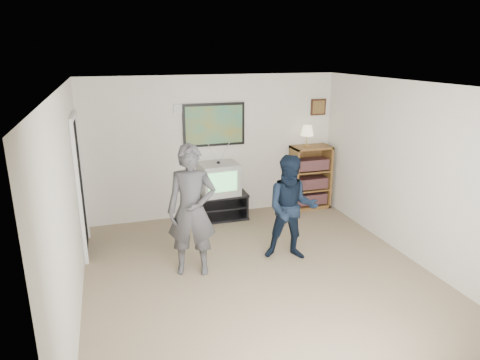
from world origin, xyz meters
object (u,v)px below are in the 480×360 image
crt_television (219,179)px  bookshelf (310,177)px  person_tall (192,211)px  media_stand (220,206)px  person_short (292,208)px

crt_television → bookshelf: bookshelf is taller
person_tall → media_stand: bearing=80.6°
bookshelf → person_tall: 3.20m
media_stand → bookshelf: bearing=2.4°
media_stand → crt_television: crt_television is taller
media_stand → person_tall: person_tall is taller
media_stand → crt_television: (-0.02, 0.00, 0.51)m
bookshelf → person_tall: (-2.62, -1.81, 0.29)m
person_tall → person_short: bearing=15.6°
bookshelf → crt_television: bearing=-178.4°
bookshelf → person_tall: person_tall is taller
media_stand → person_short: 1.94m
person_short → crt_television: bearing=128.1°
person_short → person_tall: bearing=-160.9°
crt_television → person_tall: (-0.82, -1.76, 0.14)m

